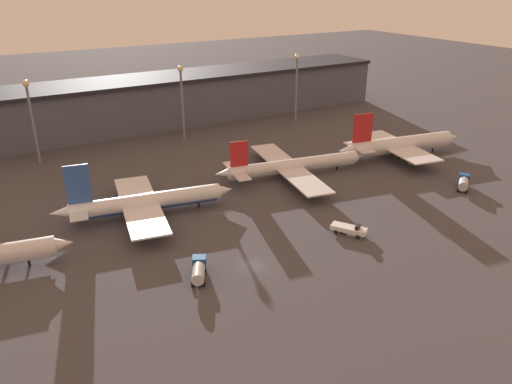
% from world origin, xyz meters
% --- Properties ---
extents(ground, '(600.00, 600.00, 0.00)m').
position_xyz_m(ground, '(0.00, 0.00, 0.00)').
color(ground, '#423F44').
extents(terminal_building, '(208.32, 22.01, 16.45)m').
position_xyz_m(terminal_building, '(0.00, 96.22, 8.28)').
color(terminal_building, '#4C515B').
rests_on(terminal_building, ground).
extents(airplane_1, '(39.11, 32.58, 13.43)m').
position_xyz_m(airplane_1, '(-9.86, 29.45, 3.18)').
color(airplane_1, white).
rests_on(airplane_1, ground).
extents(airplane_2, '(42.10, 38.58, 11.07)m').
position_xyz_m(airplane_2, '(30.58, 32.29, 2.89)').
color(airplane_2, silver).
rests_on(airplane_2, ground).
extents(airplane_3, '(40.09, 30.22, 13.90)m').
position_xyz_m(airplane_3, '(65.43, 28.82, 3.71)').
color(airplane_3, silver).
rests_on(airplane_3, ground).
extents(service_vehicle_0, '(5.11, 7.01, 2.91)m').
position_xyz_m(service_vehicle_0, '(-10.14, 1.17, 1.72)').
color(service_vehicle_0, '#195199').
rests_on(service_vehicle_0, ground).
extents(service_vehicle_1, '(6.72, 5.78, 3.06)m').
position_xyz_m(service_vehicle_1, '(61.77, 4.01, 1.76)').
color(service_vehicle_1, '#195199').
rests_on(service_vehicle_1, ground).
extents(service_vehicle_2, '(5.87, 7.38, 2.48)m').
position_xyz_m(service_vehicle_2, '(22.67, 0.37, 1.17)').
color(service_vehicle_2, white).
rests_on(service_vehicle_2, ground).
extents(lamp_post_1, '(1.80, 1.80, 23.06)m').
position_xyz_m(lamp_post_1, '(-24.21, 75.98, 14.83)').
color(lamp_post_1, slate).
rests_on(lamp_post_1, ground).
extents(lamp_post_2, '(1.80, 1.80, 22.99)m').
position_xyz_m(lamp_post_2, '(19.06, 75.98, 14.79)').
color(lamp_post_2, slate).
rests_on(lamp_post_2, ground).
extents(lamp_post_3, '(1.80, 1.80, 23.20)m').
position_xyz_m(lamp_post_3, '(61.92, 75.98, 14.90)').
color(lamp_post_3, slate).
rests_on(lamp_post_3, ground).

